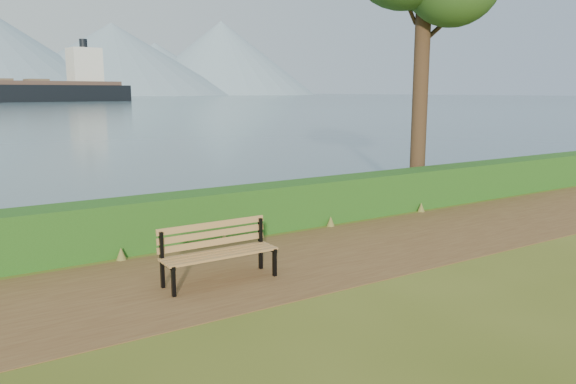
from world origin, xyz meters
TOP-DOWN VIEW (x-y plane):
  - ground at (0.00, 0.00)m, footprint 140.00×140.00m
  - path at (0.00, 0.30)m, footprint 40.00×3.40m
  - hedge at (0.00, 2.60)m, footprint 32.00×0.85m
  - bench at (-2.20, 0.08)m, footprint 1.90×0.57m
  - cargo_ship at (16.86, 165.88)m, footprint 66.45×16.65m

SIDE VIEW (x-z plane):
  - ground at x=0.00m, z-range 0.00..0.00m
  - path at x=0.00m, z-range 0.00..0.01m
  - hedge at x=0.00m, z-range 0.00..1.00m
  - bench at x=-2.20m, z-range 0.07..1.03m
  - cargo_ship at x=16.86m, z-range -7.00..12.96m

